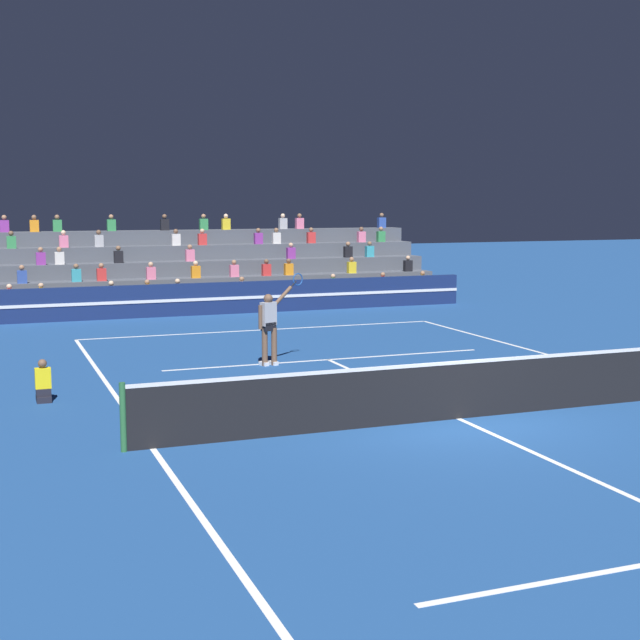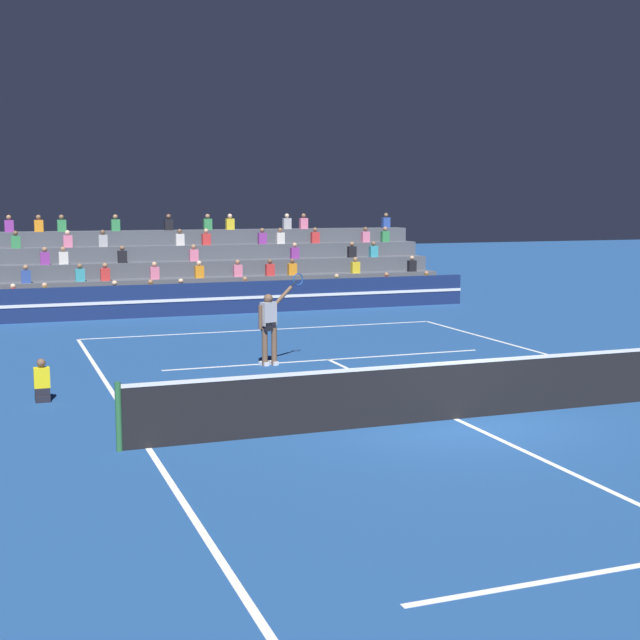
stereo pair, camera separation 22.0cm
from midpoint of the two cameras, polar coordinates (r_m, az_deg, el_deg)
ground_plane at (r=16.29m, az=8.46°, el=-6.27°), size 120.00×120.00×0.00m
court_lines at (r=16.29m, az=8.46°, el=-6.26°), size 11.10×23.90×0.01m
tennis_net at (r=16.16m, az=8.50°, el=-4.40°), size 12.00×0.10×1.10m
sponsor_banner_wall at (r=31.04m, az=-6.21°, el=1.41°), size 18.00×0.26×1.10m
bleacher_stand at (r=34.67m, az=-7.82°, el=2.81°), size 17.91×4.75×3.38m
ball_kid_courtside at (r=18.22m, az=-17.63°, el=-3.99°), size 0.30×0.36×0.84m
tennis_player at (r=21.14m, az=-3.53°, el=-0.30°), size 1.33×0.56×2.22m
tennis_ball at (r=19.94m, az=-2.11°, el=-3.53°), size 0.07×0.07×0.07m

